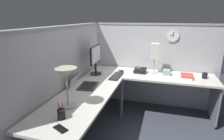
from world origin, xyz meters
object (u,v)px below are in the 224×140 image
object	(u,v)px
office_phone	(140,71)
laptop	(82,84)
book_stack	(186,76)
tissue_box	(166,72)
desk_lamp_dome	(66,75)
desk_lamp_paper	(155,52)
keyboard	(116,76)
computer_mouse	(121,71)
cell_phone	(61,129)
monitor	(95,58)
coffee_mug	(205,75)
wall_clock	(173,36)
pen_cup	(61,114)

from	to	relation	value
office_phone	laptop	bearing A→B (deg)	140.65
book_stack	tissue_box	distance (m)	0.33
desk_lamp_dome	office_phone	xyz separation A→B (m)	(1.49, -0.61, -0.33)
desk_lamp_paper	keyboard	bearing A→B (deg)	121.88
computer_mouse	cell_phone	world-z (taller)	computer_mouse
monitor	office_phone	xyz separation A→B (m)	(0.31, -0.74, -0.26)
coffee_mug	wall_clock	xyz separation A→B (m)	(0.32, 0.54, 0.58)
laptop	cell_phone	distance (m)	1.04
laptop	book_stack	bearing A→B (deg)	-61.06
computer_mouse	pen_cup	bearing A→B (deg)	173.42
monitor	wall_clock	world-z (taller)	wall_clock
desk_lamp_dome	tissue_box	size ratio (longest dim) A/B	3.71
book_stack	tissue_box	bearing A→B (deg)	79.04
pen_cup	office_phone	xyz separation A→B (m)	(1.74, -0.54, -0.02)
keyboard	desk_lamp_paper	xyz separation A→B (m)	(0.36, -0.59, 0.37)
cell_phone	book_stack	size ratio (longest dim) A/B	0.46
desk_lamp_dome	book_stack	bearing A→B (deg)	-44.01
desk_lamp_dome	pen_cup	distance (m)	0.41
desk_lamp_dome	book_stack	size ratio (longest dim) A/B	1.41
laptop	coffee_mug	size ratio (longest dim) A/B	4.35
monitor	desk_lamp_dome	bearing A→B (deg)	-173.92
monitor	desk_lamp_paper	size ratio (longest dim) A/B	0.94
coffee_mug	computer_mouse	bearing A→B (deg)	90.95
laptop	pen_cup	distance (m)	0.87
computer_mouse	office_phone	xyz separation A→B (m)	(0.04, -0.35, 0.02)
coffee_mug	laptop	bearing A→B (deg)	116.12
wall_clock	book_stack	bearing A→B (deg)	-144.27
keyboard	office_phone	distance (m)	0.49
keyboard	computer_mouse	xyz separation A→B (m)	(0.29, -0.01, 0.01)
monitor	pen_cup	world-z (taller)	monitor
book_stack	wall_clock	world-z (taller)	wall_clock
laptop	tissue_box	distance (m)	1.47
keyboard	wall_clock	distance (m)	1.24
desk_lamp_paper	book_stack	bearing A→B (deg)	-99.48
tissue_box	office_phone	bearing A→B (deg)	89.78
office_phone	tissue_box	xyz separation A→B (m)	(-0.00, -0.45, 0.01)
pen_cup	computer_mouse	bearing A→B (deg)	-6.58
pen_cup	office_phone	distance (m)	1.82
computer_mouse	book_stack	distance (m)	1.11
computer_mouse	desk_lamp_dome	xyz separation A→B (m)	(-1.44, 0.26, 0.35)
book_stack	desk_lamp_dome	bearing A→B (deg)	135.99
computer_mouse	cell_phone	xyz separation A→B (m)	(-1.85, 0.11, -0.01)
monitor	office_phone	bearing A→B (deg)	-67.27
pen_cup	book_stack	distance (m)	2.13
monitor	coffee_mug	world-z (taller)	monitor
computer_mouse	tissue_box	bearing A→B (deg)	-86.93
laptop	computer_mouse	xyz separation A→B (m)	(0.85, -0.38, -0.01)
computer_mouse	wall_clock	bearing A→B (deg)	-68.15
tissue_box	laptop	bearing A→B (deg)	127.07
cell_phone	monitor	bearing A→B (deg)	34.31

